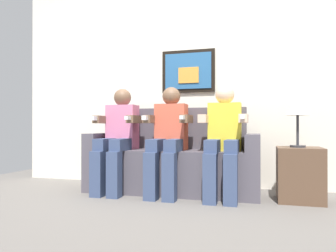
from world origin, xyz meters
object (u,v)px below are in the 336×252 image
couch (172,162)px  person_on_right (224,136)px  side_table_right (300,174)px  person_in_middle (168,135)px  table_lamp (298,109)px  person_on_left (118,135)px

couch → person_on_right: size_ratio=1.63×
couch → person_on_right: bearing=-16.6°
side_table_right → person_in_middle: bearing=-177.2°
side_table_right → table_lamp: (-0.02, -0.01, 0.61)m
person_in_middle → couch: bearing=90.0°
person_on_left → side_table_right: bearing=1.9°
person_on_left → person_on_right: same height
couch → person_on_right: (0.56, -0.17, 0.29)m
couch → person_on_left: size_ratio=1.63×
couch → person_on_left: person_on_left is taller
person_in_middle → person_on_left: bearing=180.0°
table_lamp → person_on_left: bearing=-178.2°
side_table_right → table_lamp: bearing=-158.8°
couch → table_lamp: 1.36m
person_on_left → side_table_right: 1.85m
person_in_middle → table_lamp: size_ratio=2.41×
person_on_right → table_lamp: bearing=4.6°
person_on_left → person_in_middle: same height
person_on_right → side_table_right: (0.69, 0.06, -0.36)m
person_on_left → side_table_right: (1.81, 0.06, -0.36)m
person_on_left → side_table_right: person_on_left is taller
couch → person_on_left: (-0.56, -0.17, 0.29)m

